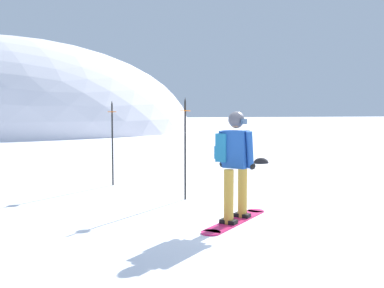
# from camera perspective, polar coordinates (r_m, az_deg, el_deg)

# --- Properties ---
(ground_plane) EXTENTS (300.00, 300.00, 0.00)m
(ground_plane) POSITION_cam_1_polar(r_m,az_deg,el_deg) (7.28, 8.94, -9.32)
(ground_plane) COLOR white
(ridge_peak_main) EXTENTS (35.31, 31.78, 16.96)m
(ridge_peak_main) POSITION_cam_1_polar(r_m,az_deg,el_deg) (43.59, -24.01, 1.57)
(ridge_peak_main) COLOR white
(ridge_peak_main) RESTS_ON ground
(snowboarder_main) EXTENTS (1.50, 1.25, 1.71)m
(snowboarder_main) POSITION_cam_1_polar(r_m,az_deg,el_deg) (6.66, 5.64, -2.52)
(snowboarder_main) COLOR #D11E5B
(snowboarder_main) RESTS_ON ground
(piste_marker_near) EXTENTS (0.20, 0.20, 1.99)m
(piste_marker_near) POSITION_cam_1_polar(r_m,az_deg,el_deg) (8.31, -0.91, 0.32)
(piste_marker_near) COLOR black
(piste_marker_near) RESTS_ON ground
(piste_marker_far) EXTENTS (0.20, 0.20, 1.98)m
(piste_marker_far) POSITION_cam_1_polar(r_m,az_deg,el_deg) (10.14, -10.55, 0.90)
(piste_marker_far) COLOR black
(piste_marker_far) RESTS_ON ground
(rock_dark) EXTENTS (0.52, 0.44, 0.36)m
(rock_dark) POSITION_cam_1_polar(r_m,az_deg,el_deg) (14.65, 9.17, -2.53)
(rock_dark) COLOR #282628
(rock_dark) RESTS_ON ground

